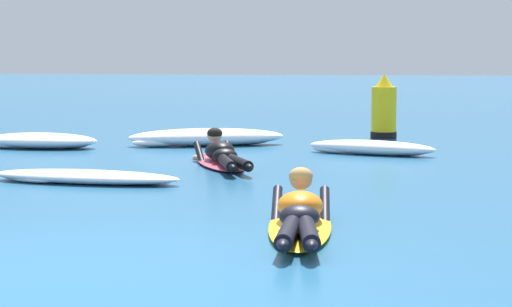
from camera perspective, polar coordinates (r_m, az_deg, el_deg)
The scene contains 8 objects.
ground_plane at distance 16.22m, azimuth 0.60°, elevation 0.80°, with size 120.00×120.00×0.00m, color #235B84.
surfer_near at distance 7.82m, azimuth 2.76°, elevation -3.90°, with size 0.75×2.59×0.54m.
surfer_far at distance 12.44m, azimuth -2.17°, elevation -0.17°, with size 1.32×2.45×0.54m.
whitewater_front at distance 14.05m, azimuth 7.24°, elevation 0.35°, with size 2.08×1.09×0.22m.
whitewater_mid_left at distance 15.35m, azimuth -13.34°, elevation 0.77°, with size 1.96×0.89×0.25m.
whitewater_mid_right at distance 10.98m, azimuth -10.64°, elevation -1.45°, with size 2.41×0.78×0.16m.
whitewater_back at distance 15.38m, azimuth -3.10°, elevation 1.01°, with size 2.74×1.56×0.29m.
channel_marker_buoy at distance 16.92m, azimuth 8.01°, elevation 2.60°, with size 0.48×0.48×1.18m.
Camera 1 is at (2.38, -5.98, 1.49)m, focal length 63.87 mm.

